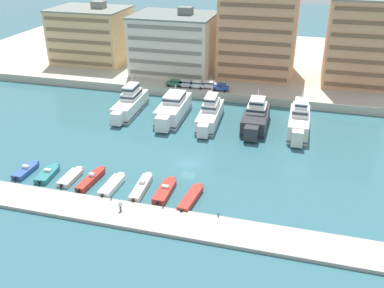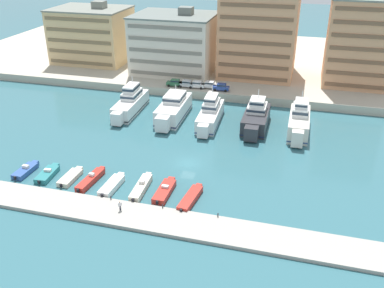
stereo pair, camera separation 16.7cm
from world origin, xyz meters
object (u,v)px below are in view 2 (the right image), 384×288
Objects in this scene: yacht_white_left at (173,109)px; car_silver_left at (187,83)px; motorboat_red_right at (191,198)px; motorboat_red_center_left at (91,179)px; car_blue_center at (221,87)px; car_white_mid_left at (197,84)px; car_white_center_left at (209,85)px; yacht_ivory_center at (299,121)px; motorboat_teal_left at (48,174)px; pedestrian_near_edge at (120,205)px; motorboat_white_center at (112,185)px; yacht_white_mid_left at (210,114)px; motorboat_red_mid_right at (165,191)px; motorboat_cream_mid_left at (71,177)px; motorboat_cream_center_right at (141,187)px; yacht_charcoal_center_left at (256,118)px; car_green_far_left at (175,83)px; motorboat_blue_far_left at (26,170)px; yacht_white_far_left at (130,103)px.

yacht_white_left reaches higher than car_silver_left.
car_silver_left is (-13.83, 46.17, 2.50)m from motorboat_red_right.
car_blue_center is (12.68, 44.98, 2.47)m from motorboat_red_center_left.
car_white_mid_left and car_white_center_left have the same top height.
motorboat_red_right is at bearing -83.97° from car_blue_center.
yacht_ivory_center is 50.15m from motorboat_teal_left.
pedestrian_near_edge is (-1.06, -52.68, -1.52)m from car_white_center_left.
motorboat_red_center_left is at bearing 169.33° from motorboat_white_center.
yacht_white_mid_left is 2.21× the size of motorboat_red_mid_right.
car_silver_left is (7.43, 45.27, 2.58)m from motorboat_cream_mid_left.
car_white_center_left reaches higher than motorboat_cream_center_right.
yacht_charcoal_center_left is 23.19m from car_white_mid_left.
car_green_far_left is at bearing 129.24° from yacht_white_mid_left.
car_blue_center is (25.01, 45.17, 2.51)m from motorboat_blue_far_left.
motorboat_red_mid_right is at bearing -74.67° from car_green_far_left.
car_white_center_left is at bearing 10.86° from car_white_mid_left.
yacht_white_left is 1.13× the size of yacht_charcoal_center_left.
yacht_white_mid_left is 34.09m from motorboat_cream_mid_left.
car_green_far_left is 1.02× the size of car_blue_center.
yacht_white_mid_left reaches higher than motorboat_red_right.
yacht_white_mid_left is 2.72× the size of motorboat_blue_far_left.
car_white_mid_left reaches higher than motorboat_cream_mid_left.
pedestrian_near_edge is at bearing -84.72° from yacht_white_left.
car_white_center_left is at bearing 94.43° from motorboat_red_mid_right.
car_green_far_left is (-8.44, 45.28, 2.43)m from motorboat_cream_center_right.
pedestrian_near_edge is (-15.07, -36.43, -0.72)m from yacht_charcoal_center_left.
yacht_charcoal_center_left is at bearing 179.28° from yacht_ivory_center.
car_silver_left is at bearing 121.77° from yacht_white_mid_left.
motorboat_red_mid_right is (8.75, 0.79, -0.04)m from motorboat_white_center.
yacht_white_far_left is 17.33m from car_silver_left.
yacht_white_far_left is 39.93m from pedestrian_near_edge.
yacht_white_left is 33.42m from motorboat_red_right.
motorboat_cream_center_right is at bearing 174.34° from motorboat_red_right.
motorboat_teal_left is (-31.46, -29.78, -1.73)m from yacht_charcoal_center_left.
car_blue_center is at bearing -2.49° from car_white_mid_left.
motorboat_red_right is at bearing -1.51° from motorboat_blue_far_left.
motorboat_white_center is (4.22, -0.80, 0.01)m from motorboat_red_center_left.
motorboat_white_center is (9.81, -31.38, -1.68)m from yacht_white_far_left.
yacht_ivory_center is 2.47× the size of motorboat_teal_left.
car_silver_left is at bearing 0.88° from car_green_far_left.
car_white_center_left is at bearing 74.02° from motorboat_cream_mid_left.
yacht_white_far_left is 32.92m from motorboat_white_center.
motorboat_white_center is 0.91× the size of motorboat_red_right.
car_silver_left is (3.10, 0.05, 0.00)m from car_green_far_left.
motorboat_cream_mid_left is 45.50m from car_green_far_left.
motorboat_cream_mid_left is at bearing 177.58° from motorboat_red_right.
pedestrian_near_edge is at bearing -81.51° from car_green_far_left.
yacht_white_mid_left is at bearing 72.72° from motorboat_white_center.
yacht_white_left is 2.08× the size of motorboat_cream_center_right.
car_silver_left is at bearing 70.55° from motorboat_blue_far_left.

